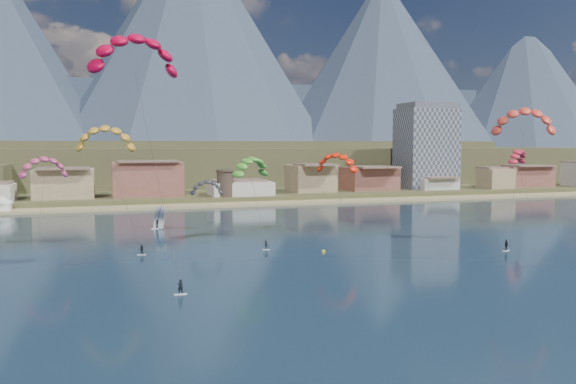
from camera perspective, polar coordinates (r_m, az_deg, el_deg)
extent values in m
plane|color=black|center=(75.80, 7.38, -9.44)|extent=(2400.00, 2400.00, 0.00)
cube|color=tan|center=(176.36, -7.24, -1.30)|extent=(2200.00, 12.00, 0.90)
cube|color=brown|center=(627.70, -14.65, 2.81)|extent=(2200.00, 900.00, 4.00)
cube|color=brown|center=(295.47, -3.55, 2.90)|extent=(320.00, 150.00, 15.00)
cube|color=brown|center=(326.87, -19.06, 3.09)|extent=(380.00, 170.00, 18.00)
cone|color=#2A3747|center=(930.58, -9.41, 14.70)|extent=(440.00, 440.00, 360.00)
cone|color=#2A3747|center=(976.45, 9.10, 12.15)|extent=(380.00, 380.00, 290.00)
cone|color=#2A3747|center=(1133.99, 21.81, 9.80)|extent=(340.00, 340.00, 250.00)
cube|color=#2A3747|center=(967.93, -15.73, 6.75)|extent=(2000.00, 200.00, 110.00)
cube|color=gray|center=(226.63, 13.37, 4.16)|extent=(20.00, 16.00, 30.00)
cube|color=#59595E|center=(227.10, 13.44, 8.20)|extent=(18.00, 14.40, 2.00)
cylinder|color=#47382D|center=(184.64, -6.17, 0.76)|extent=(5.20, 5.20, 8.00)
cylinder|color=#47382D|center=(184.40, -6.18, 2.10)|extent=(5.82, 5.82, 0.60)
cube|color=white|center=(175.54, -26.22, -1.30)|extent=(4.50, 4.50, 2.00)
pyramid|color=white|center=(175.28, -26.26, -0.32)|extent=(6.40, 6.40, 2.00)
cube|color=silver|center=(73.91, -10.48, -9.81)|extent=(1.57, 0.48, 0.10)
imported|color=black|center=(73.68, -10.49, -9.09)|extent=(0.66, 0.44, 1.80)
cylinder|color=#262626|center=(77.79, -12.77, 1.85)|extent=(0.05, 0.05, 30.34)
cube|color=silver|center=(101.04, -14.14, -5.96)|extent=(1.42, 0.52, 0.09)
imported|color=black|center=(100.89, -14.15, -5.49)|extent=(0.82, 0.67, 1.60)
cylinder|color=#262626|center=(105.28, -15.85, -0.52)|extent=(0.05, 0.05, 20.64)
cube|color=silver|center=(108.48, 20.56, -5.39)|extent=(1.68, 1.09, 0.11)
imported|color=black|center=(108.32, 20.57, -4.88)|extent=(1.18, 0.85, 1.86)
cylinder|color=#262626|center=(113.35, 21.35, 0.53)|extent=(0.05, 0.05, 23.16)
cube|color=silver|center=(102.76, -2.15, -5.65)|extent=(1.42, 0.79, 0.09)
imported|color=black|center=(102.61, -2.15, -5.19)|extent=(1.14, 0.85, 1.57)
cylinder|color=#262626|center=(107.57, -2.94, -1.61)|extent=(0.05, 0.05, 16.54)
cylinder|color=#262626|center=(118.12, -22.87, -1.61)|extent=(0.04, 0.04, 14.40)
cylinder|color=#262626|center=(123.69, -7.63, -2.10)|extent=(0.04, 0.04, 10.84)
cylinder|color=#262626|center=(121.32, 5.49, -1.00)|extent=(0.04, 0.04, 14.80)
cylinder|color=#262626|center=(159.24, 22.33, 0.17)|extent=(0.04, 0.04, 15.54)
cube|color=silver|center=(131.04, -12.65, -3.51)|extent=(2.78, 1.16, 0.14)
imported|color=black|center=(130.90, -12.66, -3.06)|extent=(1.03, 0.75, 1.94)
cube|color=white|center=(130.76, -12.47, -2.45)|extent=(1.45, 3.04, 4.64)
sphere|color=yellow|center=(100.66, 3.49, -5.83)|extent=(0.65, 0.65, 0.65)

